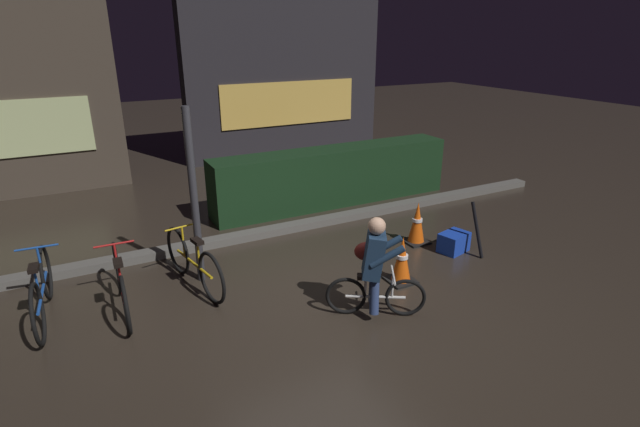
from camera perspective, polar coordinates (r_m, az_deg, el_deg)
ground_plane at (r=6.26m, az=0.94°, el=-9.78°), size 40.00×40.00×0.00m
sidewalk_curb at (r=8.03m, az=-6.58°, el=-2.23°), size 12.00×0.24×0.12m
hedge_row at (r=9.35m, az=1.59°, el=4.43°), size 4.80×0.70×1.09m
storefront_left at (r=11.29m, az=-33.60°, el=13.82°), size 4.05×0.54×4.94m
storefront_right at (r=13.03m, az=-4.22°, el=17.71°), size 5.30×0.54×4.99m
street_post at (r=6.39m, az=-14.65°, el=1.73°), size 0.10×0.10×2.34m
parked_bike_leftmost at (r=6.52m, az=-29.99°, el=-7.88°), size 0.46×1.74×0.80m
parked_bike_left_mid at (r=6.30m, az=-22.43°, el=-7.69°), size 0.46×1.67×0.77m
parked_bike_center_left at (r=6.54m, az=-14.68°, el=-5.61°), size 0.46×1.67×0.78m
traffic_cone_near at (r=6.56m, az=9.64°, el=-5.46°), size 0.36×0.36×0.65m
traffic_cone_far at (r=7.78m, az=11.39°, el=-1.15°), size 0.36×0.36×0.68m
blue_crate at (r=7.68m, az=15.51°, el=-3.28°), size 0.51×0.42×0.30m
cyclist at (r=5.65m, az=6.43°, el=-6.23°), size 1.04×0.70×1.25m
closed_umbrella at (r=7.54m, az=18.06°, el=-1.85°), size 0.09×0.33×0.82m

